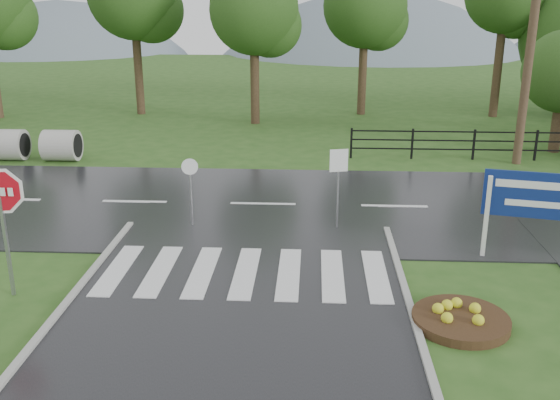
{
  "coord_description": "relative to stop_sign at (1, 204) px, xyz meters",
  "views": [
    {
      "loc": [
        1.51,
        -8.06,
        6.15
      ],
      "look_at": [
        0.74,
        6.0,
        1.5
      ],
      "focal_mm": 40.0,
      "sensor_mm": 36.0,
      "label": 1
    }
  ],
  "objects": [
    {
      "name": "fence_west",
      "position": [
        12.63,
        12.28,
        -1.34
      ],
      "size": [
        9.58,
        0.08,
        1.2
      ],
      "color": "black",
      "rests_on": "ground"
    },
    {
      "name": "treeline",
      "position": [
        5.88,
        20.28,
        -2.07
      ],
      "size": [
        83.2,
        5.2,
        10.0
      ],
      "color": "#224816",
      "rests_on": "ground"
    },
    {
      "name": "flower_bed",
      "position": [
        9.32,
        -0.78,
        -1.93
      ],
      "size": [
        1.89,
        1.89,
        0.38
      ],
      "color": "#332111",
      "rests_on": "ground"
    },
    {
      "name": "utility_pole_east",
      "position": [
        14.17,
        11.78,
        2.82
      ],
      "size": [
        1.71,
        0.32,
        9.61
      ],
      "color": "#473523",
      "rests_on": "ground"
    },
    {
      "name": "main_road",
      "position": [
        4.88,
        6.28,
        -2.07
      ],
      "size": [
        90.0,
        8.0,
        0.04
      ],
      "primitive_type": "cube",
      "color": "black",
      "rests_on": "ground"
    },
    {
      "name": "crosswalk",
      "position": [
        4.88,
        1.28,
        -2.01
      ],
      "size": [
        6.5,
        2.8,
        0.02
      ],
      "color": "silver",
      "rests_on": "ground"
    },
    {
      "name": "stop_sign",
      "position": [
        0.0,
        0.0,
        0.0
      ],
      "size": [
        1.32,
        0.26,
        3.0
      ],
      "color": "#939399",
      "rests_on": "ground"
    },
    {
      "name": "estate_billboard",
      "position": [
        11.74,
        2.63,
        -0.57
      ],
      "size": [
        2.44,
        0.59,
        2.18
      ],
      "color": "silver",
      "rests_on": "ground"
    },
    {
      "name": "hills",
      "position": [
        8.37,
        61.28,
        -17.6
      ],
      "size": [
        102.0,
        48.0,
        48.0
      ],
      "color": "slate",
      "rests_on": "ground"
    },
    {
      "name": "reg_sign_small",
      "position": [
        7.08,
        4.36,
        -0.48
      ],
      "size": [
        0.49,
        0.13,
        2.26
      ],
      "color": "#939399",
      "rests_on": "ground"
    },
    {
      "name": "reg_sign_round",
      "position": [
        3.06,
        4.38,
        -0.81
      ],
      "size": [
        0.45,
        0.09,
        1.94
      ],
      "color": "#939399",
      "rests_on": "ground"
    }
  ]
}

